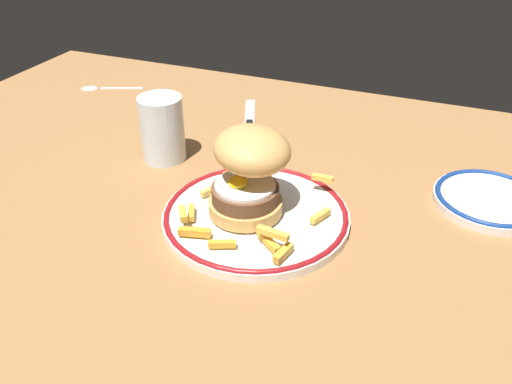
# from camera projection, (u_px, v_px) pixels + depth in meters

# --- Properties ---
(ground_plane) EXTENTS (1.34, 1.01, 0.04)m
(ground_plane) POSITION_uv_depth(u_px,v_px,m) (225.00, 220.00, 0.75)
(ground_plane) COLOR olive
(dinner_plate) EXTENTS (0.25, 0.25, 0.02)m
(dinner_plate) POSITION_uv_depth(u_px,v_px,m) (256.00, 215.00, 0.71)
(dinner_plate) COLOR white
(dinner_plate) RESTS_ON ground_plane
(burger) EXTENTS (0.13, 0.13, 0.12)m
(burger) POSITION_uv_depth(u_px,v_px,m) (250.00, 169.00, 0.68)
(burger) COLOR tan
(burger) RESTS_ON dinner_plate
(fries_pile) EXTENTS (0.19, 0.19, 0.03)m
(fries_pile) POSITION_uv_depth(u_px,v_px,m) (245.00, 213.00, 0.69)
(fries_pile) COLOR gold
(fries_pile) RESTS_ON dinner_plate
(water_glass) EXTENTS (0.07, 0.07, 0.11)m
(water_glass) POSITION_uv_depth(u_px,v_px,m) (163.00, 133.00, 0.84)
(water_glass) COLOR silver
(water_glass) RESTS_ON ground_plane
(side_plate) EXTENTS (0.16, 0.16, 0.02)m
(side_plate) POSITION_uv_depth(u_px,v_px,m) (489.00, 199.00, 0.75)
(side_plate) COLOR white
(side_plate) RESTS_ON ground_plane
(knife) EXTENTS (0.08, 0.17, 0.01)m
(knife) POSITION_uv_depth(u_px,v_px,m) (249.00, 121.00, 0.98)
(knife) COLOR black
(knife) RESTS_ON ground_plane
(spoon) EXTENTS (0.13, 0.07, 0.01)m
(spoon) POSITION_uv_depth(u_px,v_px,m) (96.00, 87.00, 1.13)
(spoon) COLOR silver
(spoon) RESTS_ON ground_plane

